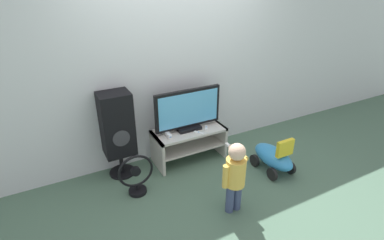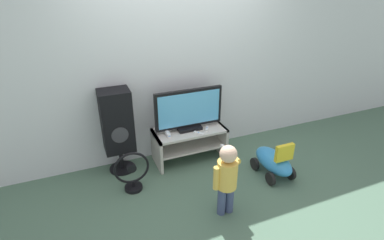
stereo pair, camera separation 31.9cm
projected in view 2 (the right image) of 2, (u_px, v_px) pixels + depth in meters
The scene contains 11 objects.
ground_plane at pixel (196, 167), 3.92m from camera, with size 16.00×16.00×0.00m, color #4C6B56.
wall_back at pixel (180, 59), 3.78m from camera, with size 10.00×0.06×2.60m.
tv_stand at pixel (189, 140), 3.97m from camera, with size 0.94×0.44×0.45m.
television at pixel (189, 110), 3.81m from camera, with size 0.89×0.20×0.54m.
game_console at pixel (167, 133), 3.76m from camera, with size 0.05×0.17×0.05m.
remote_primary at pixel (207, 128), 3.91m from camera, with size 0.09×0.13×0.03m.
remote_secondary at pixel (198, 133), 3.79m from camera, with size 0.10×0.13×0.03m.
child at pixel (227, 174), 2.97m from camera, with size 0.31×0.46×0.81m.
speaker_tower at pixel (117, 123), 3.58m from camera, with size 0.36×0.33×1.08m.
floor_fan at pixel (132, 173), 3.41m from camera, with size 0.41×0.21×0.50m.
ride_on_toy at pixel (274, 161), 3.69m from camera, with size 0.34×0.62×0.51m.
Camera 2 is at (-1.28, -2.99, 2.26)m, focal length 28.00 mm.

